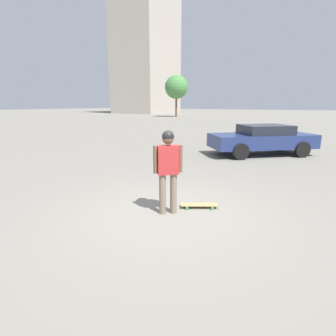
# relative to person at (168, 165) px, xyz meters

# --- Properties ---
(ground_plane) EXTENTS (220.00, 220.00, 0.00)m
(ground_plane) POSITION_rel_person_xyz_m (0.00, 0.00, -1.05)
(ground_plane) COLOR gray
(person) EXTENTS (0.48, 0.43, 1.75)m
(person) POSITION_rel_person_xyz_m (0.00, 0.00, 0.00)
(person) COLOR #7A6B56
(person) RESTS_ON ground_plane
(skateboard) EXTENTS (0.81, 0.59, 0.08)m
(skateboard) POSITION_rel_person_xyz_m (-0.45, -0.60, -0.99)
(skateboard) COLOR tan
(skateboard) RESTS_ON ground_plane
(car_parked_near) EXTENTS (4.65, 4.36, 1.34)m
(car_parked_near) POSITION_rel_person_xyz_m (-0.30, -7.86, -0.33)
(car_parked_near) COLOR navy
(car_parked_near) RESTS_ON ground_plane
(building_block_distant) EXTENTS (11.78, 14.17, 30.52)m
(building_block_distant) POSITION_rel_person_xyz_m (36.90, -51.85, 14.21)
(building_block_distant) COLOR #B2A899
(building_block_distant) RESTS_ON ground_plane
(tree_distant) EXTENTS (4.06, 4.06, 7.20)m
(tree_distant) POSITION_rel_person_xyz_m (20.58, -37.68, 4.09)
(tree_distant) COLOR brown
(tree_distant) RESTS_ON ground_plane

